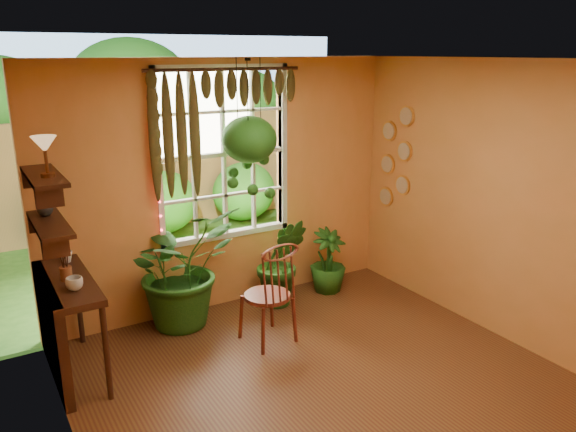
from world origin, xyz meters
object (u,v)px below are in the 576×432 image
Objects in this scene: counter_ledge at (57,319)px; potted_plant_left at (181,267)px; windsor_chair at (269,309)px; hanging_basket at (249,144)px; potted_plant_mid at (282,262)px.

potted_plant_left is at bearing 18.47° from counter_ledge.
windsor_chair is at bearing -11.67° from counter_ledge.
windsor_chair is 0.95× the size of potted_plant_left.
counter_ledge is at bearing -161.53° from potted_plant_left.
hanging_basket is at bearing -2.44° from potted_plant_left.
counter_ledge is 1.18× the size of potted_plant_mid.
potted_plant_mid is (0.53, 0.67, 0.16)m from windsor_chair.
counter_ledge is 1.35m from potted_plant_left.
windsor_chair is at bearing -128.20° from potted_plant_mid.
windsor_chair is 1.04m from potted_plant_left.
hanging_basket is (-0.32, 0.11, 1.33)m from potted_plant_mid.
potted_plant_mid is at bearing 44.60° from windsor_chair.
potted_plant_left is 1.13m from potted_plant_mid.
counter_ledge is 0.83× the size of hanging_basket.
counter_ledge is 2.47m from hanging_basket.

